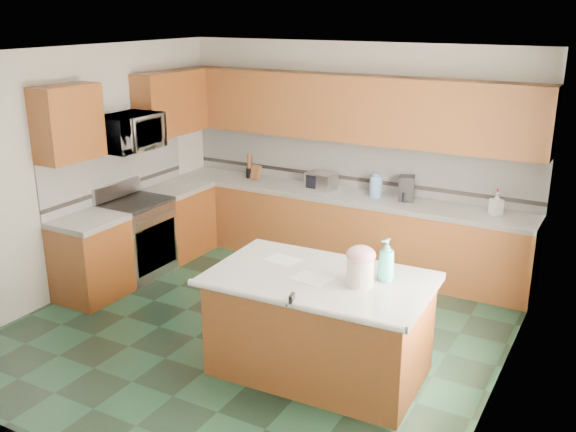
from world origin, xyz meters
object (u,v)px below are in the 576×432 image
Objects in this scene: island_top at (320,279)px; island_base at (320,328)px; knife_block at (256,172)px; treat_jar at (360,272)px; coffee_maker at (407,188)px; soap_bottle_island at (386,260)px; toaster_oven at (321,181)px.

island_base is at bearing -2.31° from island_top.
island_top is 3.28m from knife_block.
island_top is at bearing -160.99° from treat_jar.
coffee_maker is at bearing 90.30° from island_base.
soap_bottle_island is at bearing 17.11° from island_top.
toaster_oven reaches higher than island_base.
treat_jar is 1.22× the size of knife_block.
island_base is 4.81× the size of soap_bottle_island.
coffee_maker reaches higher than treat_jar.
toaster_oven reaches higher than knife_block.
coffee_maker is at bearing 122.51° from treat_jar.
coffee_maker is (2.05, 0.03, 0.05)m from knife_block.
treat_jar is at bearing -4.95° from island_base.
soap_bottle_island is (0.15, 0.20, 0.07)m from treat_jar.
treat_jar is 0.66× the size of toaster_oven.
island_top is 5.29× the size of toaster_oven.
knife_block reaches higher than island_top.
soap_bottle_island is at bearing -45.15° from toaster_oven.
island_base is 0.95× the size of island_top.
island_base is 3.33m from knife_block.
treat_jar is at bearing -93.44° from coffee_maker.
knife_block is at bearing -172.26° from toaster_oven.
soap_bottle_island reaches higher than coffee_maker.
treat_jar is at bearing -103.91° from soap_bottle_island.
coffee_maker reaches higher than toaster_oven.
toaster_oven is 1.10m from coffee_maker.
treat_jar is 2.94m from toaster_oven.
toaster_oven is at bearing 144.16° from treat_jar.
island_top is 2.74m from toaster_oven.
coffee_maker is (1.10, 0.03, 0.05)m from toaster_oven.
coffee_maker reaches higher than island_top.
soap_bottle_island is (0.51, 0.18, 0.21)m from island_top.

